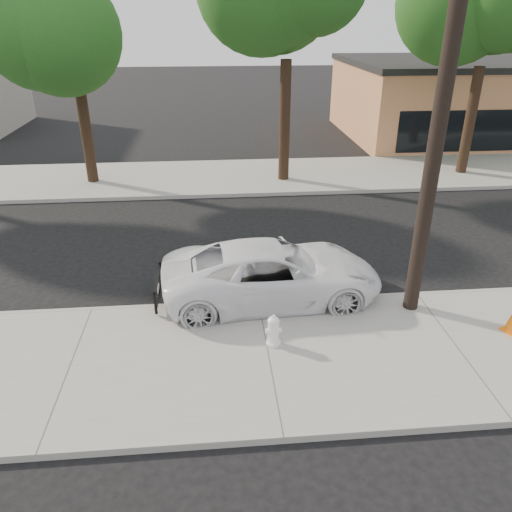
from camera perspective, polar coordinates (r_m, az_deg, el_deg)
ground at (r=14.17m, az=-0.51°, el=-1.27°), size 120.00×120.00×0.00m
near_sidewalk at (r=10.50m, az=1.46°, el=-11.67°), size 90.00×4.40×0.15m
far_sidewalk at (r=22.03m, az=-2.35°, el=9.06°), size 90.00×5.00×0.15m
curb_near at (r=12.31m, az=0.30°, el=-5.42°), size 90.00×0.12×0.16m
building_main at (r=33.54m, az=26.43°, el=15.76°), size 18.00×10.00×4.00m
utility_pole at (r=11.02m, az=20.36°, el=15.10°), size 1.40×0.34×9.00m
tree_b at (r=21.16m, az=-20.04°, el=23.70°), size 4.34×4.20×8.45m
tree_c at (r=20.45m, az=4.39°, el=27.12°), size 4.96×4.80×9.55m
tree_d at (r=23.37m, az=25.74°, el=23.41°), size 4.50×4.35×8.75m
police_cruiser at (r=12.27m, az=1.85°, el=-1.94°), size 5.51×2.80×1.49m
fire_hydrant at (r=10.62m, az=2.00°, el=-8.56°), size 0.35×0.32×0.66m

